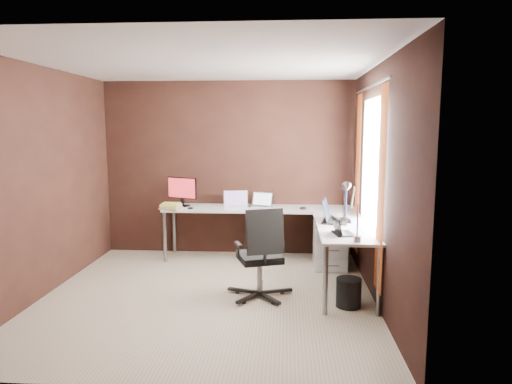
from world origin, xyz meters
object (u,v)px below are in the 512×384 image
monitor_left (182,190)px  laptop_silver (261,204)px  wastebasket (349,293)px  drawer_pedestal (330,245)px  desk_lamp (350,204)px  monitor_right (345,201)px  laptop_white (236,204)px  book_stack (171,206)px  laptop_black_big (332,217)px  office_chair (260,271)px  laptop_black_small (341,230)px

monitor_left → laptop_silver: (1.12, -0.04, -0.19)m
wastebasket → drawer_pedestal: bearing=93.0°
wastebasket → desk_lamp: bearing=-103.1°
monitor_right → laptop_white: monitor_right is taller
drawer_pedestal → book_stack: bearing=175.9°
laptop_white → laptop_silver: size_ratio=0.98×
laptop_white → laptop_black_big: (1.25, -0.91, 0.01)m
monitor_right → laptop_silver: bearing=53.7°
desk_lamp → wastebasket: (0.02, 0.10, -0.95)m
desk_lamp → office_chair: bearing=162.3°
desk_lamp → wastebasket: bearing=77.0°
monitor_left → monitor_right: 2.36m
monitor_left → office_chair: size_ratio=0.44×
drawer_pedestal → laptop_white: size_ratio=1.65×
laptop_black_big → laptop_black_small: (0.03, -0.66, -0.02)m
laptop_black_small → wastebasket: laptop_black_small is taller
drawer_pedestal → book_stack: book_stack is taller
wastebasket → monitor_right: bearing=87.5°
desk_lamp → office_chair: size_ratio=0.58×
wastebasket → laptop_white: bearing=128.5°
book_stack → desk_lamp: desk_lamp is taller
monitor_right → desk_lamp: bearing=-178.8°
monitor_left → book_stack: (-0.10, -0.25, -0.19)m
drawer_pedestal → laptop_white: 1.42m
laptop_black_big → monitor_right: bearing=-79.9°
office_chair → desk_lamp: bearing=-37.0°
monitor_left → desk_lamp: 2.80m
monitor_right → drawer_pedestal: bearing=16.0°
monitor_left → laptop_white: size_ratio=1.23×
monitor_right → wastebasket: monitor_right is taller
monitor_left → wastebasket: 2.87m
monitor_left → book_stack: 0.33m
laptop_white → laptop_silver: laptop_white is taller
drawer_pedestal → laptop_black_small: size_ratio=1.96×
drawer_pedestal → laptop_white: bearing=164.0°
book_stack → desk_lamp: bearing=-35.8°
office_chair → laptop_silver: bearing=73.9°
drawer_pedestal → monitor_left: 2.20m
laptop_white → office_chair: size_ratio=0.36×
monitor_left → office_chair: 2.08m
laptop_silver → book_stack: 1.24m
drawer_pedestal → laptop_white: laptop_white is taller
laptop_black_small → office_chair: 0.97m
wastebasket → laptop_black_big: bearing=97.7°
monitor_left → laptop_silver: size_ratio=1.21×
book_stack → laptop_silver: bearing=10.1°
monitor_right → laptop_white: 1.68m
laptop_black_big → wastebasket: (0.11, -0.80, -0.64)m
laptop_white → book_stack: size_ratio=1.17×
laptop_black_big → office_chair: size_ratio=0.46×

